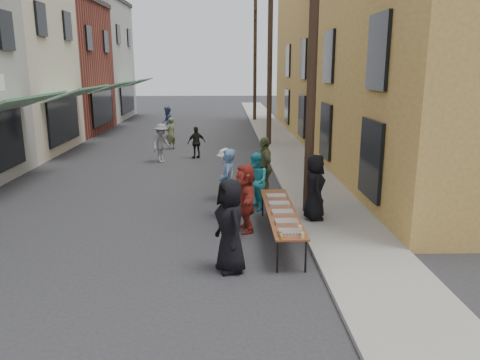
{
  "coord_description": "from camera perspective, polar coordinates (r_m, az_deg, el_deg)",
  "views": [
    {
      "loc": [
        1.96,
        -9.73,
        4.11
      ],
      "look_at": [
        2.34,
        1.87,
        1.3
      ],
      "focal_mm": 35.0,
      "sensor_mm": 36.0,
      "label": 1
    }
  ],
  "objects": [
    {
      "name": "catering_tray_buns_end",
      "position": [
        12.36,
        4.44,
        -2.01
      ],
      "size": [
        0.5,
        0.33,
        0.08
      ],
      "primitive_type": "cube",
      "color": "tan",
      "rests_on": "serving_table"
    },
    {
      "name": "sidewalk",
      "position": [
        25.25,
        5.1,
        4.3
      ],
      "size": [
        2.2,
        60.0,
        0.1
      ],
      "primitive_type": "cube",
      "color": "gray",
      "rests_on": "ground"
    },
    {
      "name": "condiment_jar_b",
      "position": [
        9.55,
        5.04,
        -6.8
      ],
      "size": [
        0.07,
        0.07,
        0.08
      ],
      "primitive_type": "cylinder",
      "color": "#A57F26",
      "rests_on": "serving_table"
    },
    {
      "name": "catering_tray_buns",
      "position": [
        11.03,
        5.23,
        -3.97
      ],
      "size": [
        0.5,
        0.33,
        0.08
      ],
      "primitive_type": "cube",
      "color": "tan",
      "rests_on": "serving_table"
    },
    {
      "name": "guest_front_a",
      "position": [
        9.53,
        -1.2,
        -5.59
      ],
      "size": [
        0.93,
        1.12,
        1.95
      ],
      "primitive_type": "imported",
      "rotation": [
        0.0,
        0.0,
        -1.19
      ],
      "color": "black",
      "rests_on": "ground"
    },
    {
      "name": "catering_tray_foil_d",
      "position": [
        11.69,
        4.81,
        -2.94
      ],
      "size": [
        0.5,
        0.33,
        0.08
      ],
      "primitive_type": "cube",
      "color": "#B2B2B7",
      "rests_on": "serving_table"
    },
    {
      "name": "building_ochre",
      "position": [
        25.45,
        19.88,
        14.84
      ],
      "size": [
        10.0,
        28.0,
        10.0
      ],
      "primitive_type": "cube",
      "color": "#B0833F",
      "rests_on": "ground"
    },
    {
      "name": "catering_tray_sausage",
      "position": [
        9.76,
        6.19,
        -6.36
      ],
      "size": [
        0.5,
        0.33,
        0.08
      ],
      "primitive_type": "cube",
      "color": "maroon",
      "rests_on": "serving_table"
    },
    {
      "name": "guest_front_c",
      "position": [
        13.7,
        1.93,
        -0.18
      ],
      "size": [
        0.85,
        0.97,
        1.69
      ],
      "primitive_type": "imported",
      "rotation": [
        0.0,
        0.0,
        -1.28
      ],
      "color": "#2BA6B5",
      "rests_on": "ground"
    },
    {
      "name": "server",
      "position": [
        12.64,
        9.1,
        -0.87
      ],
      "size": [
        0.59,
        0.88,
        1.77
      ],
      "primitive_type": "imported",
      "rotation": [
        0.0,
        0.0,
        1.6
      ],
      "color": "black",
      "rests_on": "sidewalk"
    },
    {
      "name": "serving_table",
      "position": [
        11.34,
        5.04,
        -3.89
      ],
      "size": [
        0.7,
        4.0,
        0.75
      ],
      "color": "maroon",
      "rests_on": "ground"
    },
    {
      "name": "utility_pole_far",
      "position": [
        36.81,
        1.84,
        14.21
      ],
      "size": [
        0.26,
        0.26,
        9.0
      ],
      "primitive_type": "cylinder",
      "color": "#2D2116",
      "rests_on": "ground"
    },
    {
      "name": "catering_tray_foil_b",
      "position": [
        10.37,
        5.7,
        -5.14
      ],
      "size": [
        0.5,
        0.33,
        0.08
      ],
      "primitive_type": "cube",
      "color": "#B2B2B7",
      "rests_on": "serving_table"
    },
    {
      "name": "passerby_right",
      "position": [
        24.19,
        -8.45,
        5.64
      ],
      "size": [
        0.67,
        0.71,
        1.63
      ],
      "primitive_type": "imported",
      "rotation": [
        0.0,
        0.0,
        4.07
      ],
      "color": "#5F6C3E",
      "rests_on": "ground"
    },
    {
      "name": "guest_front_e",
      "position": [
        15.03,
        3.01,
        1.57
      ],
      "size": [
        0.65,
        1.21,
        1.96
      ],
      "primitive_type": "imported",
      "rotation": [
        0.0,
        0.0,
        -1.41
      ],
      "color": "#5D673C",
      "rests_on": "ground"
    },
    {
      "name": "guest_queue_back",
      "position": [
        11.87,
        0.63,
        -2.19
      ],
      "size": [
        0.89,
        1.7,
        1.76
      ],
      "primitive_type": "imported",
      "rotation": [
        0.0,
        0.0,
        -1.33
      ],
      "color": "maroon",
      "rests_on": "ground"
    },
    {
      "name": "passerby_far",
      "position": [
        28.17,
        -8.83,
        6.97
      ],
      "size": [
        0.82,
        0.99,
        1.86
      ],
      "primitive_type": "imported",
      "rotation": [
        0.0,
        0.0,
        4.85
      ],
      "color": "#47548A",
      "rests_on": "ground"
    },
    {
      "name": "utility_pole_near",
      "position": [
        12.95,
        8.86,
        15.18
      ],
      "size": [
        0.26,
        0.26,
        9.0
      ],
      "primitive_type": "cylinder",
      "color": "#2D2116",
      "rests_on": "ground"
    },
    {
      "name": "guest_front_d",
      "position": [
        14.69,
        -1.69,
        0.69
      ],
      "size": [
        0.79,
        1.16,
        1.65
      ],
      "primitive_type": "imported",
      "rotation": [
        0.0,
        0.0,
        -1.4
      ],
      "color": "silver",
      "rests_on": "ground"
    },
    {
      "name": "ground",
      "position": [
        10.74,
        -12.39,
        -9.22
      ],
      "size": [
        120.0,
        120.0,
        0.0
      ],
      "primitive_type": "plane",
      "color": "#28282B",
      "rests_on": "ground"
    },
    {
      "name": "passerby_mid",
      "position": [
        21.62,
        -5.32,
        4.57
      ],
      "size": [
        0.93,
        0.69,
        1.47
      ],
      "primitive_type": "imported",
      "rotation": [
        0.0,
        0.0,
        3.57
      ],
      "color": "black",
      "rests_on": "ground"
    },
    {
      "name": "condiment_jar_c",
      "position": [
        9.64,
        4.97,
        -6.59
      ],
      "size": [
        0.07,
        0.07,
        0.08
      ],
      "primitive_type": "cylinder",
      "color": "#A57F26",
      "rests_on": "serving_table"
    },
    {
      "name": "condiment_jar_a",
      "position": [
        9.46,
        5.11,
        -7.01
      ],
      "size": [
        0.07,
        0.07,
        0.08
      ],
      "primitive_type": "cylinder",
      "color": "#A57F26",
      "rests_on": "serving_table"
    },
    {
      "name": "passerby_left",
      "position": [
        20.91,
        -9.56,
        4.46
      ],
      "size": [
        1.09,
        1.27,
        1.7
      ],
      "primitive_type": "imported",
      "rotation": [
        0.0,
        0.0,
        1.06
      ],
      "color": "slate",
      "rests_on": "ground"
    },
    {
      "name": "utility_pole_mid",
      "position": [
        24.84,
        3.66,
        14.49
      ],
      "size": [
        0.26,
        0.26,
        9.0
      ],
      "primitive_type": "cylinder",
      "color": "#2D2116",
      "rests_on": "ground"
    },
    {
      "name": "guest_front_b",
      "position": [
        12.91,
        -1.54,
        -0.46
      ],
      "size": [
        0.49,
        0.73,
        1.95
      ],
      "primitive_type": "imported",
      "rotation": [
        0.0,
        0.0,
        -1.61
      ],
      "color": "#4C6D94",
      "rests_on": "ground"
    },
    {
      "name": "cup_stack",
      "position": [
        9.55,
        7.6,
        -6.73
      ],
      "size": [
        0.08,
        0.08,
        0.12
      ],
      "primitive_type": "cylinder",
      "color": "tan",
      "rests_on": "serving_table"
    }
  ]
}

